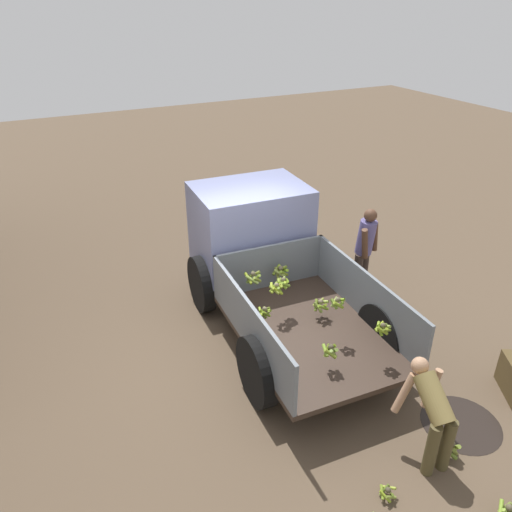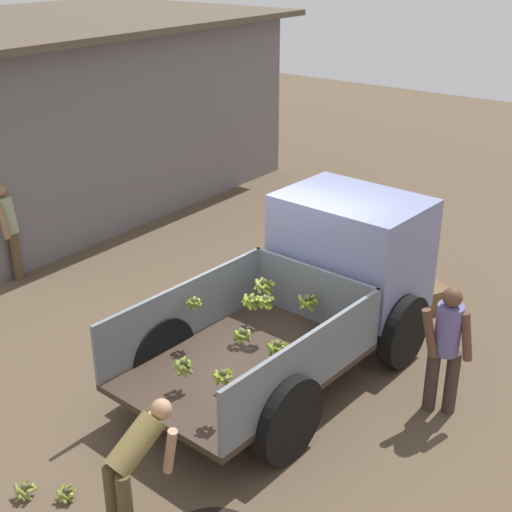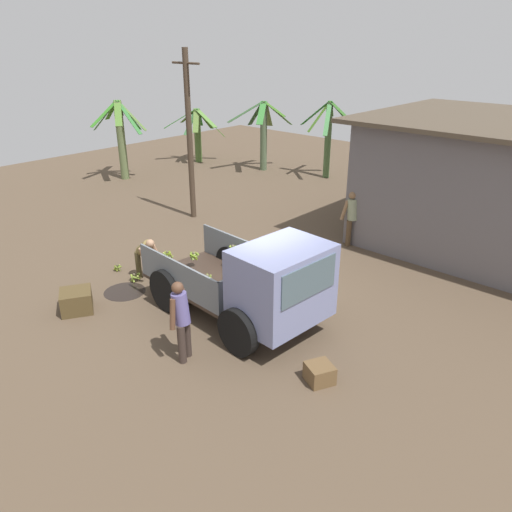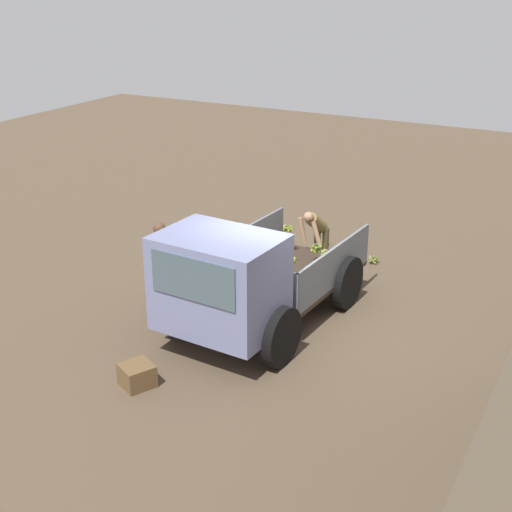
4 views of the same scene
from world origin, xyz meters
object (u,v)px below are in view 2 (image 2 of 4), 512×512
(cargo_truck, at_px, (329,276))
(person_foreground_visitor, at_px, (446,344))
(banana_bunch_on_ground_0, at_px, (25,490))
(banana_bunch_on_ground_3, at_px, (66,493))
(person_worker_loading, at_px, (135,459))
(person_bystander_near_shed, at_px, (7,226))
(wooden_crate_1, at_px, (429,297))

(cargo_truck, xyz_separation_m, person_foreground_visitor, (-0.44, -1.82, -0.16))
(banana_bunch_on_ground_0, xyz_separation_m, banana_bunch_on_ground_3, (0.22, -0.35, -0.01))
(person_foreground_visitor, relative_size, person_worker_loading, 1.36)
(person_bystander_near_shed, bearing_deg, banana_bunch_on_ground_0, 69.57)
(wooden_crate_1, bearing_deg, person_bystander_near_shed, 118.02)
(person_worker_loading, relative_size, person_bystander_near_shed, 0.74)
(cargo_truck, distance_m, person_bystander_near_shed, 5.38)
(banana_bunch_on_ground_3, bearing_deg, person_worker_loading, -70.96)
(person_bystander_near_shed, xyz_separation_m, banana_bunch_on_ground_0, (-3.02, -4.37, -0.80))
(person_worker_loading, bearing_deg, person_bystander_near_shed, 72.69)
(person_bystander_near_shed, xyz_separation_m, banana_bunch_on_ground_3, (-2.80, -4.72, -0.81))
(person_foreground_visitor, bearing_deg, wooden_crate_1, -177.22)
(person_foreground_visitor, bearing_deg, banana_bunch_on_ground_0, -59.41)
(person_foreground_visitor, height_order, banana_bunch_on_ground_3, person_foreground_visitor)
(banana_bunch_on_ground_0, relative_size, banana_bunch_on_ground_3, 1.06)
(person_worker_loading, xyz_separation_m, banana_bunch_on_ground_0, (-0.48, 1.11, -0.62))
(cargo_truck, xyz_separation_m, person_bystander_near_shed, (-1.23, 5.23, -0.17))
(banana_bunch_on_ground_3, xyz_separation_m, wooden_crate_1, (5.92, -1.14, 0.08))
(person_foreground_visitor, relative_size, banana_bunch_on_ground_3, 7.68)
(wooden_crate_1, bearing_deg, person_worker_loading, 176.13)
(cargo_truck, xyz_separation_m, banana_bunch_on_ground_3, (-4.02, 0.51, -0.97))
(cargo_truck, relative_size, banana_bunch_on_ground_3, 20.48)
(person_bystander_near_shed, relative_size, banana_bunch_on_ground_0, 7.15)
(person_bystander_near_shed, xyz_separation_m, wooden_crate_1, (3.12, -5.86, -0.73))
(banana_bunch_on_ground_0, bearing_deg, cargo_truck, -11.47)
(cargo_truck, distance_m, banana_bunch_on_ground_3, 4.17)
(person_worker_loading, relative_size, wooden_crate_1, 2.65)
(person_foreground_visitor, bearing_deg, person_bystander_near_shed, -107.86)
(cargo_truck, xyz_separation_m, wooden_crate_1, (1.89, -0.63, -0.89))
(person_bystander_near_shed, distance_m, wooden_crate_1, 6.68)
(banana_bunch_on_ground_0, distance_m, wooden_crate_1, 6.32)
(banana_bunch_on_ground_3, bearing_deg, wooden_crate_1, -10.91)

